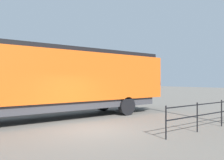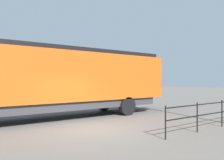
{
  "view_description": "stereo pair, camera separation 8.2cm",
  "coord_description": "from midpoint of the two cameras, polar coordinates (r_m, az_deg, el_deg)",
  "views": [
    {
      "loc": [
        8.14,
        -5.04,
        2.09
      ],
      "look_at": [
        -0.34,
        1.27,
        2.12
      ],
      "focal_mm": 36.26,
      "sensor_mm": 36.0,
      "label": 1
    },
    {
      "loc": [
        8.19,
        -4.97,
        2.09
      ],
      "look_at": [
        -0.34,
        1.27,
        2.12
      ],
      "focal_mm": 36.26,
      "sensor_mm": 36.0,
      "label": 2
    }
  ],
  "objects": [
    {
      "name": "locomotive",
      "position": [
        12.49,
        -16.5,
        0.29
      ],
      "size": [
        2.88,
        15.85,
        3.87
      ],
      "color": "#D15114",
      "rests_on": "ground_plane"
    },
    {
      "name": "ground_plane",
      "position": [
        9.8,
        -5.14,
        -12.47
      ],
      "size": [
        120.0,
        120.0,
        0.0
      ],
      "primitive_type": "plane",
      "color": "#666059"
    }
  ]
}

